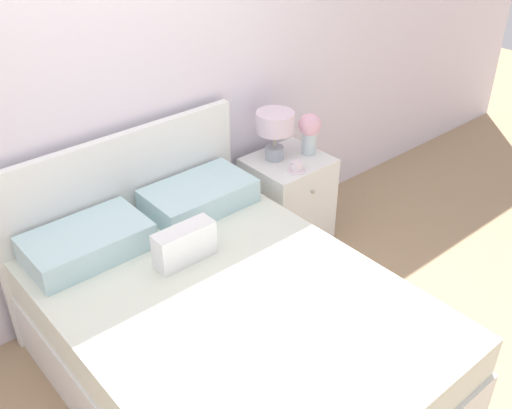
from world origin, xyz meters
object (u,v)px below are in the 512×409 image
Objects in this scene: table_lamp at (275,126)px; flower_vase at (310,130)px; bed at (224,329)px; teacup at (297,167)px; nightstand at (287,201)px.

table_lamp is 1.16× the size of flower_vase.
bed reaches higher than flower_vase.
table_lamp reaches higher than flower_vase.
flower_vase is at bearing 27.94° from teacup.
bed is 1.44m from flower_vase.
bed is 1.33m from table_lamp.
table_lamp is at bearing 132.47° from nightstand.
bed reaches higher than nightstand.
nightstand is at bearing 65.12° from teacup.
nightstand is at bearing 32.48° from bed.
nightstand is at bearing 172.39° from flower_vase.
nightstand is 2.27× the size of flower_vase.
teacup is (-0.22, -0.12, -0.14)m from flower_vase.
teacup is (-0.00, -0.20, -0.19)m from table_lamp.
table_lamp reaches higher than teacup.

